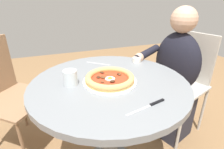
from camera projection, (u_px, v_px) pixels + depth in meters
dining_table at (110, 107)px, 1.10m from camera, size 0.89×0.89×0.75m
pizza_on_plate at (110, 79)px, 1.01m from camera, size 0.30×0.30×0.04m
water_glass at (71, 79)px, 0.97m from camera, size 0.07×0.07×0.08m
steak_knife at (152, 105)px, 0.81m from camera, size 0.21×0.06×0.01m
ramekin_capers at (137, 60)px, 1.30m from camera, size 0.06×0.06×0.03m
fork_utensil at (98, 64)px, 1.27m from camera, size 0.14×0.12×0.00m
diner_person at (173, 84)px, 1.53m from camera, size 0.57×0.43×1.12m
cafe_chair_diner at (184, 75)px, 1.60m from camera, size 0.54×0.54×0.90m
cafe_chair_spare_far at (4, 88)px, 1.38m from camera, size 0.61×0.61×0.91m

